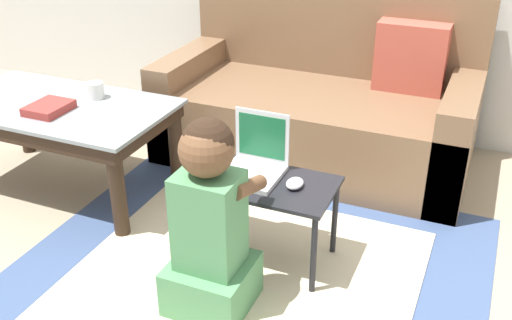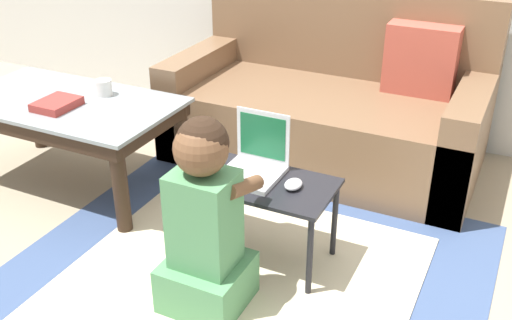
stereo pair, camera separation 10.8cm
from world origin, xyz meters
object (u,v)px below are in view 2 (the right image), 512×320
(computer_mouse, at_px, (293,184))
(couch, at_px, (330,105))
(laptop_desk, at_px, (259,190))
(laptop, at_px, (254,165))
(person_seated, at_px, (205,223))
(cup_on_table, at_px, (104,88))
(coffee_table, at_px, (68,114))
(book_on_table, at_px, (57,104))

(computer_mouse, bearing_deg, couch, 101.63)
(laptop_desk, xyz_separation_m, laptop, (-0.04, 0.04, 0.09))
(computer_mouse, xyz_separation_m, person_seated, (-0.19, -0.35, -0.03))
(laptop, bearing_deg, couch, 91.32)
(person_seated, height_order, cup_on_table, person_seated)
(coffee_table, bearing_deg, couch, 39.86)
(laptop_desk, xyz_separation_m, person_seated, (-0.05, -0.35, 0.04))
(computer_mouse, distance_m, person_seated, 0.40)
(person_seated, relative_size, cup_on_table, 9.59)
(laptop_desk, bearing_deg, computer_mouse, 1.57)
(laptop_desk, relative_size, computer_mouse, 6.68)
(couch, xyz_separation_m, cup_on_table, (-0.93, -0.74, 0.20))
(computer_mouse, height_order, cup_on_table, cup_on_table)
(computer_mouse, height_order, person_seated, person_seated)
(computer_mouse, bearing_deg, laptop_desk, -178.43)
(laptop, height_order, person_seated, person_seated)
(couch, distance_m, cup_on_table, 1.21)
(computer_mouse, relative_size, person_seated, 0.12)
(laptop, distance_m, cup_on_table, 0.99)
(couch, distance_m, book_on_table, 1.42)
(coffee_table, relative_size, book_on_table, 5.49)
(person_seated, bearing_deg, laptop, 89.77)
(couch, relative_size, laptop_desk, 2.71)
(person_seated, bearing_deg, cup_on_table, 145.73)
(computer_mouse, xyz_separation_m, book_on_table, (-1.24, 0.06, 0.09))
(coffee_table, height_order, computer_mouse, coffee_table)
(couch, height_order, laptop, couch)
(laptop, height_order, book_on_table, laptop)
(computer_mouse, bearing_deg, coffee_table, 173.05)
(computer_mouse, relative_size, cup_on_table, 1.14)
(couch, xyz_separation_m, book_on_table, (-1.02, -0.97, 0.18))
(laptop, bearing_deg, book_on_table, 178.49)
(book_on_table, bearing_deg, computer_mouse, -2.92)
(laptop, bearing_deg, person_seated, -90.23)
(cup_on_table, distance_m, book_on_table, 0.25)
(book_on_table, bearing_deg, cup_on_table, 67.29)
(book_on_table, bearing_deg, laptop_desk, -3.51)
(cup_on_table, bearing_deg, coffee_table, -132.75)
(couch, bearing_deg, book_on_table, -136.47)
(laptop, height_order, computer_mouse, laptop)
(cup_on_table, height_order, book_on_table, cup_on_table)
(coffee_table, relative_size, computer_mouse, 12.02)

